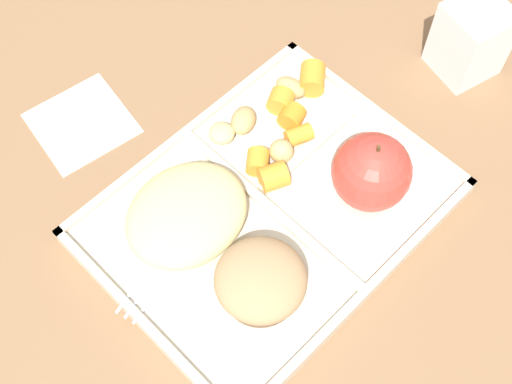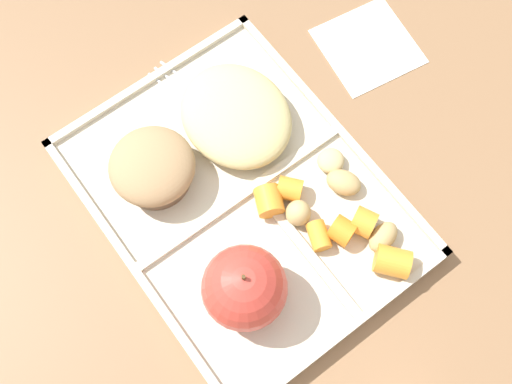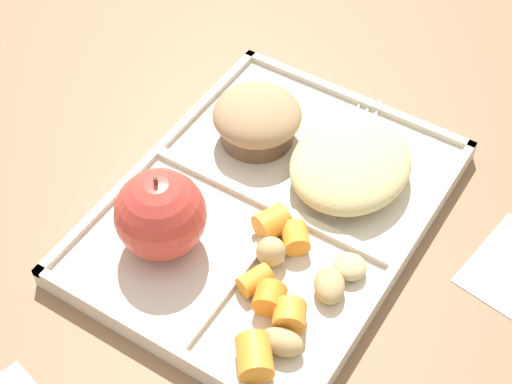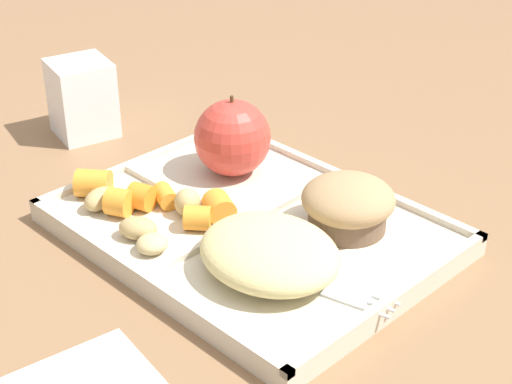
{
  "view_description": "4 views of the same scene",
  "coord_description": "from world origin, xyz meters",
  "px_view_note": "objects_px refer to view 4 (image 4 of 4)",
  "views": [
    {
      "loc": [
        0.23,
        0.21,
        0.62
      ],
      "look_at": [
        0.01,
        -0.0,
        0.06
      ],
      "focal_mm": 47.42,
      "sensor_mm": 36.0,
      "label": 1
    },
    {
      "loc": [
        -0.19,
        0.12,
        0.62
      ],
      "look_at": [
        -0.02,
        -0.0,
        0.07
      ],
      "focal_mm": 45.01,
      "sensor_mm": 36.0,
      "label": 2
    },
    {
      "loc": [
        -0.4,
        -0.24,
        0.58
      ],
      "look_at": [
        -0.02,
        0.0,
        0.05
      ],
      "focal_mm": 56.53,
      "sensor_mm": 36.0,
      "label": 3
    },
    {
      "loc": [
        0.46,
        -0.45,
        0.41
      ],
      "look_at": [
        -0.01,
        0.01,
        0.04
      ],
      "focal_mm": 57.55,
      "sensor_mm": 36.0,
      "label": 4
    }
  ],
  "objects_px": {
    "milk_carton": "(82,98)",
    "bran_muffin": "(348,204)",
    "green_apple": "(232,138)",
    "plastic_fork": "(315,284)",
    "lunch_tray": "(250,229)"
  },
  "relations": [
    {
      "from": "milk_carton",
      "to": "bran_muffin",
      "type": "bearing_deg",
      "value": 19.58
    },
    {
      "from": "green_apple",
      "to": "plastic_fork",
      "type": "height_order",
      "value": "green_apple"
    },
    {
      "from": "lunch_tray",
      "to": "bran_muffin",
      "type": "relative_size",
      "value": 4.0
    },
    {
      "from": "lunch_tray",
      "to": "green_apple",
      "type": "bearing_deg",
      "value": 145.96
    },
    {
      "from": "bran_muffin",
      "to": "milk_carton",
      "type": "bearing_deg",
      "value": -174.35
    },
    {
      "from": "lunch_tray",
      "to": "plastic_fork",
      "type": "height_order",
      "value": "lunch_tray"
    },
    {
      "from": "lunch_tray",
      "to": "milk_carton",
      "type": "distance_m",
      "value": 0.3
    },
    {
      "from": "milk_carton",
      "to": "lunch_tray",
      "type": "bearing_deg",
      "value": 10.08
    },
    {
      "from": "green_apple",
      "to": "lunch_tray",
      "type": "bearing_deg",
      "value": -34.04
    },
    {
      "from": "green_apple",
      "to": "milk_carton",
      "type": "distance_m",
      "value": 0.22
    },
    {
      "from": "lunch_tray",
      "to": "milk_carton",
      "type": "height_order",
      "value": "milk_carton"
    },
    {
      "from": "green_apple",
      "to": "plastic_fork",
      "type": "xyz_separation_m",
      "value": [
        0.19,
        -0.09,
        -0.04
      ]
    },
    {
      "from": "milk_carton",
      "to": "green_apple",
      "type": "bearing_deg",
      "value": 23.53
    },
    {
      "from": "bran_muffin",
      "to": "plastic_fork",
      "type": "distance_m",
      "value": 0.1
    },
    {
      "from": "lunch_tray",
      "to": "bran_muffin",
      "type": "bearing_deg",
      "value": 39.17
    }
  ]
}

